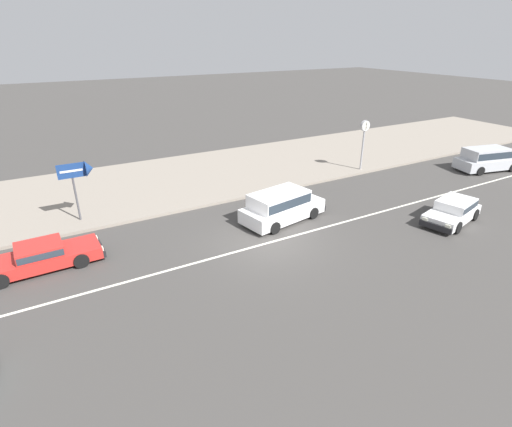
# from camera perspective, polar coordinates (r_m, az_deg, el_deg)

# --- Properties ---
(ground_plane) EXTENTS (160.00, 160.00, 0.00)m
(ground_plane) POSITION_cam_1_polar(r_m,az_deg,el_deg) (18.12, 1.59, -4.27)
(ground_plane) COLOR #423F3D
(lane_centre_stripe) EXTENTS (50.40, 0.14, 0.01)m
(lane_centre_stripe) POSITION_cam_1_polar(r_m,az_deg,el_deg) (18.12, 1.59, -4.26)
(lane_centre_stripe) COLOR silver
(lane_centre_stripe) RESTS_ON ground
(kerb_strip) EXTENTS (68.00, 10.00, 0.15)m
(kerb_strip) POSITION_cam_1_polar(r_m,az_deg,el_deg) (26.63, -9.87, 5.06)
(kerb_strip) COLOR gray
(kerb_strip) RESTS_ON ground
(hatchback_white_1) EXTENTS (3.85, 2.37, 1.10)m
(hatchback_white_1) POSITION_cam_1_polar(r_m,az_deg,el_deg) (22.31, 26.32, 0.41)
(hatchback_white_1) COLOR white
(hatchback_white_1) RESTS_ON ground
(minivan_silver_2) EXTENTS (4.80, 2.73, 1.56)m
(minivan_silver_2) POSITION_cam_1_polar(r_m,az_deg,el_deg) (32.07, 30.16, 6.83)
(minivan_silver_2) COLOR #B7BABF
(minivan_silver_2) RESTS_ON ground
(minivan_white_3) EXTENTS (4.69, 2.57, 1.56)m
(minivan_white_3) POSITION_cam_1_polar(r_m,az_deg,el_deg) (19.98, 3.60, 1.19)
(minivan_white_3) COLOR white
(minivan_white_3) RESTS_ON ground
(sedan_red_5) EXTENTS (4.72, 1.85, 1.06)m
(sedan_red_5) POSITION_cam_1_polar(r_m,az_deg,el_deg) (18.20, -28.44, -5.41)
(sedan_red_5) COLOR red
(sedan_red_5) RESTS_ON ground
(street_clock) EXTENTS (0.71, 0.22, 3.35)m
(street_clock) POSITION_cam_1_polar(r_m,az_deg,el_deg) (27.99, 15.20, 11.10)
(street_clock) COLOR #9E9EA3
(street_clock) RESTS_ON kerb_strip
(arrow_signboard) EXTENTS (1.62, 0.77, 2.96)m
(arrow_signboard) POSITION_cam_1_polar(r_m,az_deg,el_deg) (21.06, -23.25, 5.58)
(arrow_signboard) COLOR #4C4C51
(arrow_signboard) RESTS_ON kerb_strip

